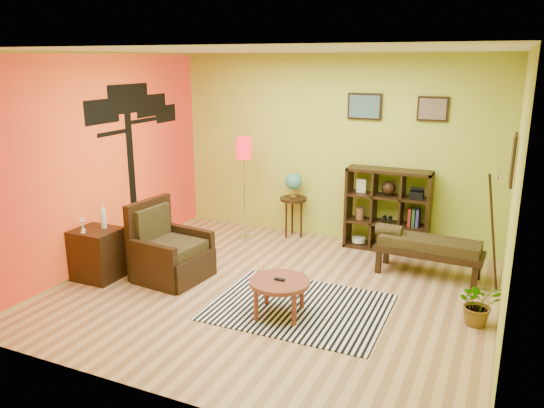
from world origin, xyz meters
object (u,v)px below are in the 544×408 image
at_px(floor_lamp, 244,157).
at_px(globe_table, 294,189).
at_px(side_cabinet, 98,254).
at_px(armchair, 169,255).
at_px(cube_shelf, 388,210).
at_px(bench, 426,246).
at_px(coffee_table, 280,285).
at_px(potted_plant, 478,308).

height_order(floor_lamp, globe_table, floor_lamp).
relative_size(side_cabinet, floor_lamp, 0.61).
height_order(armchair, floor_lamp, floor_lamp).
bearing_deg(armchair, side_cabinet, -154.04).
height_order(floor_lamp, cube_shelf, floor_lamp).
xyz_separation_m(armchair, globe_table, (0.83, 2.17, 0.47)).
bearing_deg(floor_lamp, bench, -7.43).
distance_m(coffee_table, bench, 2.19).
height_order(coffee_table, floor_lamp, floor_lamp).
bearing_deg(cube_shelf, floor_lamp, -169.44).
xyz_separation_m(globe_table, bench, (2.14, -0.76, -0.38)).
distance_m(cube_shelf, potted_plant, 2.37).
bearing_deg(bench, coffee_table, -125.55).
height_order(coffee_table, side_cabinet, side_cabinet).
bearing_deg(coffee_table, side_cabinet, -179.50).
xyz_separation_m(armchair, potted_plant, (3.70, 0.29, -0.11)).
xyz_separation_m(side_cabinet, globe_table, (1.64, 2.56, 0.44)).
distance_m(side_cabinet, potted_plant, 4.55).
distance_m(side_cabinet, floor_lamp, 2.56).
bearing_deg(side_cabinet, cube_shelf, 39.43).
distance_m(coffee_table, potted_plant, 2.10).
bearing_deg(globe_table, coffee_table, -71.03).
bearing_deg(coffee_table, floor_lamp, 125.38).
bearing_deg(cube_shelf, armchair, -136.80).
bearing_deg(floor_lamp, coffee_table, -54.62).
xyz_separation_m(coffee_table, side_cabinet, (-2.51, -0.02, -0.02)).
bearing_deg(bench, floor_lamp, 172.57).
bearing_deg(cube_shelf, coffee_table, -103.43).
xyz_separation_m(coffee_table, bench, (1.27, 1.78, 0.05)).
xyz_separation_m(coffee_table, floor_lamp, (-1.52, 2.14, 0.93)).
relative_size(floor_lamp, cube_shelf, 1.32).
distance_m(floor_lamp, cube_shelf, 2.27).
height_order(globe_table, potted_plant, globe_table).
bearing_deg(floor_lamp, cube_shelf, 10.56).
distance_m(coffee_table, cube_shelf, 2.62).
bearing_deg(side_cabinet, bench, 25.47).
bearing_deg(bench, globe_table, 160.51).
distance_m(cube_shelf, bench, 1.03).
height_order(coffee_table, bench, bench).
distance_m(side_cabinet, cube_shelf, 4.04).
bearing_deg(potted_plant, floor_lamp, 157.07).
relative_size(cube_shelf, potted_plant, 2.49).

